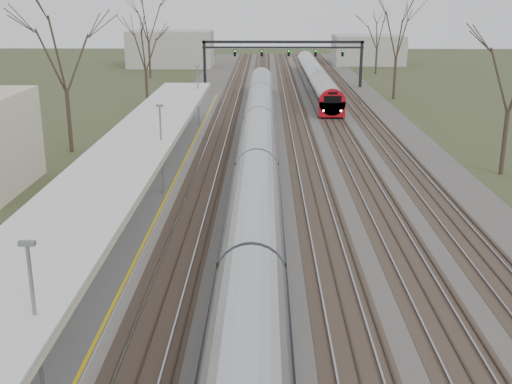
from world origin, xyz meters
TOP-DOWN VIEW (x-y plane):
  - track_bed at (0.26, 55.00)m, footprint 24.00×160.00m
  - platform at (-9.05, 37.50)m, footprint 3.50×69.00m
  - canopy at (-9.05, 32.99)m, footprint 4.10×50.00m
  - signal_gantry at (0.29, 84.99)m, footprint 21.00×0.59m
  - tree_west_far at (-17.00, 48.00)m, footprint 5.50×5.50m
  - train_near at (-2.50, 43.78)m, footprint 2.62×75.21m
  - train_far at (4.50, 84.13)m, footprint 2.62×45.21m

SIDE VIEW (x-z plane):
  - track_bed at x=0.26m, z-range -0.05..0.17m
  - platform at x=-9.05m, z-range 0.00..1.00m
  - train_near at x=-2.50m, z-range -0.05..3.00m
  - train_far at x=4.50m, z-range -0.05..3.00m
  - canopy at x=-9.05m, z-range 2.37..5.48m
  - signal_gantry at x=0.29m, z-range 1.87..7.95m
  - tree_west_far at x=-17.00m, z-range 2.35..13.68m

